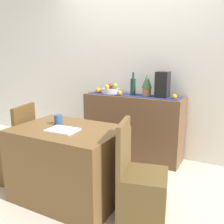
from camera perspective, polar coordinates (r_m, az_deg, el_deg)
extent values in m
cube|color=beige|center=(2.97, -3.69, -16.22)|extent=(6.40, 6.40, 0.02)
cube|color=white|center=(3.65, 5.88, 11.56)|extent=(6.40, 0.06, 2.70)
cube|color=brown|center=(3.53, 4.81, -3.35)|extent=(1.38, 0.42, 0.90)
cube|color=navy|center=(3.43, 4.95, 3.91)|extent=(1.30, 0.32, 0.01)
cylinder|color=silver|center=(3.57, -0.32, 4.92)|extent=(0.26, 0.26, 0.07)
sphere|color=olive|center=(3.53, 0.72, 6.02)|extent=(0.08, 0.08, 0.08)
sphere|color=#AB2726|center=(3.58, -0.37, 6.04)|extent=(0.07, 0.07, 0.07)
sphere|color=gold|center=(3.49, -1.18, 5.84)|extent=(0.07, 0.07, 0.07)
sphere|color=gold|center=(3.62, 0.42, 6.07)|extent=(0.06, 0.06, 0.06)
cylinder|color=#193828|center=(3.41, 4.86, 5.77)|extent=(0.07, 0.07, 0.23)
cylinder|color=#193828|center=(3.40, 4.91, 8.38)|extent=(0.03, 0.03, 0.08)
cube|color=black|center=(3.27, 11.58, 6.17)|extent=(0.16, 0.18, 0.33)
cylinder|color=#AB7640|center=(3.35, 7.98, 4.58)|extent=(0.11, 0.11, 0.12)
cone|color=#3A6B3E|center=(3.33, 8.07, 7.12)|extent=(0.13, 0.13, 0.18)
sphere|color=orange|center=(3.19, 14.17, 3.43)|extent=(0.07, 0.07, 0.07)
sphere|color=orange|center=(3.63, -3.21, 5.00)|extent=(0.08, 0.08, 0.08)
sphere|color=orange|center=(3.37, 1.72, 4.39)|extent=(0.07, 0.07, 0.07)
cube|color=brown|center=(2.58, -9.98, -11.59)|extent=(1.04, 0.74, 0.74)
cube|color=white|center=(2.37, -11.35, -4.11)|extent=(0.29, 0.22, 0.02)
cylinder|color=#2D5084|center=(2.59, -12.27, -1.72)|extent=(0.08, 0.08, 0.10)
cube|color=brown|center=(3.16, -21.67, -10.52)|extent=(0.49, 0.49, 0.45)
cube|color=brown|center=(2.92, -19.50, -2.90)|extent=(0.14, 0.40, 0.45)
cube|color=brown|center=(2.30, 7.14, -18.85)|extent=(0.48, 0.48, 0.45)
cube|color=brown|center=(2.13, 2.62, -7.97)|extent=(0.13, 0.40, 0.45)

